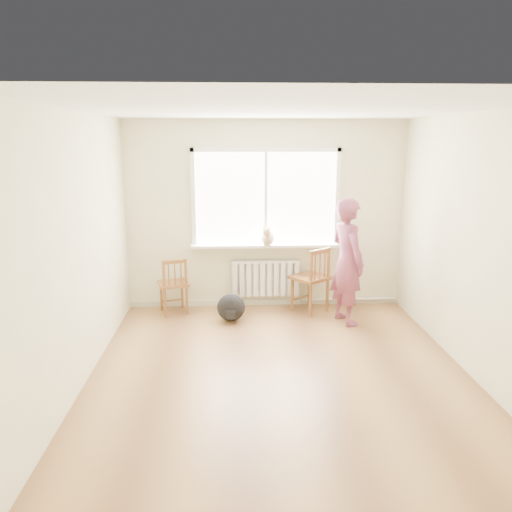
{
  "coord_description": "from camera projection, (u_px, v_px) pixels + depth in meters",
  "views": [
    {
      "loc": [
        -0.49,
        -4.87,
        2.43
      ],
      "look_at": [
        -0.19,
        1.2,
        1.0
      ],
      "focal_mm": 35.0,
      "sensor_mm": 36.0,
      "label": 1
    }
  ],
  "objects": [
    {
      "name": "floor",
      "position": [
        279.0,
        372.0,
        5.31
      ],
      "size": [
        4.5,
        4.5,
        0.0
      ],
      "primitive_type": "plane",
      "color": "#A07241",
      "rests_on": "ground"
    },
    {
      "name": "chair_left",
      "position": [
        174.0,
        286.0,
        7.01
      ],
      "size": [
        0.5,
        0.49,
        0.81
      ],
      "rotation": [
        0.0,
        0.0,
        3.45
      ],
      "color": "brown",
      "rests_on": "floor"
    },
    {
      "name": "heating_pipe",
      "position": [
        348.0,
        299.0,
        7.48
      ],
      "size": [
        1.4,
        0.04,
        0.04
      ],
      "primitive_type": "cylinder",
      "rotation": [
        0.0,
        1.57,
        0.0
      ],
      "color": "silver",
      "rests_on": "back_wall"
    },
    {
      "name": "baseboard",
      "position": [
        265.0,
        302.0,
        7.48
      ],
      "size": [
        4.0,
        0.03,
        0.08
      ],
      "primitive_type": "cube",
      "color": "beige",
      "rests_on": "ground"
    },
    {
      "name": "backpack",
      "position": [
        231.0,
        308.0,
        6.78
      ],
      "size": [
        0.42,
        0.34,
        0.38
      ],
      "primitive_type": "ellipsoid",
      "rotation": [
        0.0,
        0.0,
        0.15
      ],
      "color": "black",
      "rests_on": "floor"
    },
    {
      "name": "windowsill",
      "position": [
        266.0,
        245.0,
        7.18
      ],
      "size": [
        2.15,
        0.22,
        0.04
      ],
      "primitive_type": "cube",
      "color": "white",
      "rests_on": "back_wall"
    },
    {
      "name": "cat",
      "position": [
        268.0,
        237.0,
        7.06
      ],
      "size": [
        0.24,
        0.44,
        0.3
      ],
      "rotation": [
        0.0,
        0.0,
        -0.19
      ],
      "color": "#CDAE8B",
      "rests_on": "windowsill"
    },
    {
      "name": "radiator",
      "position": [
        266.0,
        278.0,
        7.31
      ],
      "size": [
        1.0,
        0.12,
        0.55
      ],
      "color": "white",
      "rests_on": "back_wall"
    },
    {
      "name": "chair_right",
      "position": [
        313.0,
        280.0,
        7.07
      ],
      "size": [
        0.64,
        0.64,
        0.95
      ],
      "rotation": [
        0.0,
        0.0,
        3.81
      ],
      "color": "brown",
      "rests_on": "floor"
    },
    {
      "name": "back_wall",
      "position": [
        266.0,
        215.0,
        7.19
      ],
      "size": [
        4.0,
        0.01,
        2.7
      ],
      "primitive_type": "cube",
      "color": "beige",
      "rests_on": "ground"
    },
    {
      "name": "window",
      "position": [
        266.0,
        194.0,
        7.1
      ],
      "size": [
        2.12,
        0.05,
        1.42
      ],
      "color": "white",
      "rests_on": "back_wall"
    },
    {
      "name": "ceiling",
      "position": [
        282.0,
        109.0,
        4.69
      ],
      "size": [
        4.5,
        4.5,
        0.0
      ],
      "primitive_type": "plane",
      "rotation": [
        3.14,
        0.0,
        0.0
      ],
      "color": "white",
      "rests_on": "back_wall"
    },
    {
      "name": "person",
      "position": [
        347.0,
        262.0,
        6.59
      ],
      "size": [
        0.58,
        0.71,
        1.69
      ],
      "primitive_type": "imported",
      "rotation": [
        0.0,
        0.0,
        1.91
      ],
      "color": "#B93D71",
      "rests_on": "floor"
    }
  ]
}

